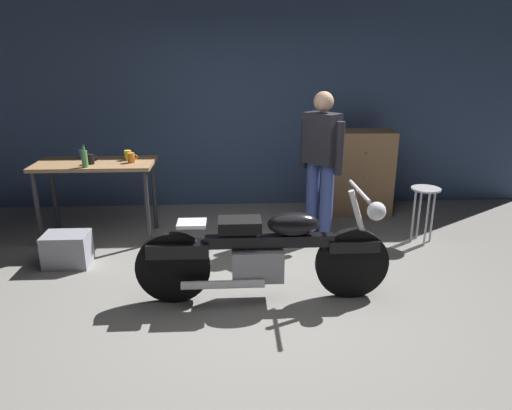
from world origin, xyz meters
TOP-DOWN VIEW (x-y plane):
  - ground_plane at (0.00, 0.00)m, footprint 12.00×12.00m
  - back_wall at (0.00, 2.80)m, footprint 8.00×0.12m
  - workbench at (-1.75, 1.57)m, footprint 1.30×0.64m
  - motorcycle at (0.06, 0.02)m, footprint 2.19×0.60m
  - person_standing at (0.78, 1.46)m, footprint 0.42×0.44m
  - shop_stool at (1.92, 1.23)m, footprint 0.32×0.32m
  - wooden_dresser at (1.48, 2.30)m, footprint 0.80×0.47m
  - storage_bin at (-1.90, 0.82)m, footprint 0.44×0.32m
  - mug_orange_travel at (-1.33, 1.52)m, footprint 0.11×0.08m
  - mug_black_matte at (-1.76, 1.47)m, footprint 0.11×0.07m
  - mug_yellow_tall at (-1.39, 1.66)m, footprint 0.11×0.08m
  - mug_blue_enamel at (-1.92, 1.74)m, footprint 0.11×0.08m
  - bottle at (-1.78, 1.33)m, footprint 0.06×0.06m

SIDE VIEW (x-z plane):
  - ground_plane at x=0.00m, z-range 0.00..0.00m
  - storage_bin at x=-1.90m, z-range 0.00..0.34m
  - motorcycle at x=0.06m, z-range -0.05..0.95m
  - shop_stool at x=1.92m, z-range 0.18..0.82m
  - wooden_dresser at x=1.48m, z-range 0.00..1.10m
  - workbench at x=-1.75m, z-range 0.34..1.24m
  - person_standing at x=0.78m, z-range 0.09..1.76m
  - mug_orange_travel at x=-1.33m, z-range 0.90..1.01m
  - mug_black_matte at x=-1.76m, z-range 0.90..1.01m
  - mug_yellow_tall at x=-1.39m, z-range 0.90..1.01m
  - mug_blue_enamel at x=-1.92m, z-range 0.90..1.01m
  - bottle at x=-1.78m, z-range 0.88..1.12m
  - back_wall at x=0.00m, z-range 0.00..3.10m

